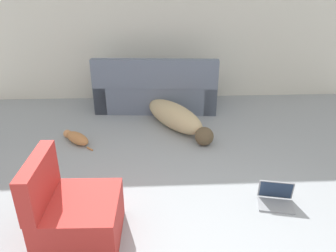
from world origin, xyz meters
The scene contains 6 objects.
wall_back centered at (0.00, 4.17, 1.22)m, with size 6.57×0.06×2.43m.
couch centered at (-0.18, 3.62, 0.30)m, with size 2.03×0.96×0.91m.
dog centered at (0.10, 2.76, 0.18)m, with size 1.06×1.53×0.37m.
cat centered at (-1.29, 2.39, 0.07)m, with size 0.50×0.50×0.15m.
laptop_open centered at (0.98, 0.98, 0.07)m, with size 0.39×0.32×0.22m.
side_chair centered at (-0.92, 0.59, 0.26)m, with size 0.70×0.67×0.80m.
Camera 1 is at (-0.24, -1.63, 2.12)m, focal length 35.00 mm.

